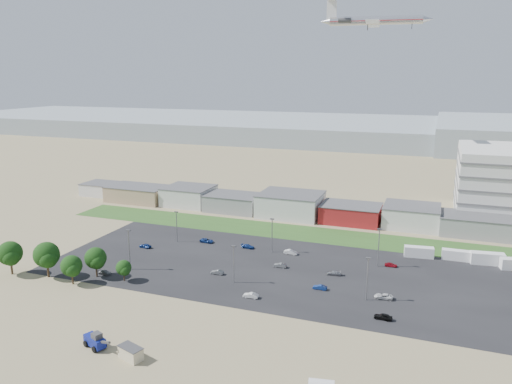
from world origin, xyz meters
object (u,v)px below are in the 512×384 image
at_px(parked_car_5, 145,246).
at_px(parked_car_7, 280,265).
at_px(parked_car_10, 105,272).
at_px(parked_car_12, 334,273).
at_px(parked_car_6, 248,246).
at_px(parked_car_9, 207,241).
at_px(parked_car_13, 251,295).
at_px(tree_far_left, 10,256).
at_px(airliner, 376,20).
at_px(parked_car_8, 391,265).
at_px(telehandler, 95,339).
at_px(parked_car_4, 217,272).
at_px(box_trailer_a, 419,252).
at_px(portable_shed, 131,353).
at_px(parked_car_11, 291,252).
at_px(parked_car_1, 320,287).
at_px(parked_car_0, 384,296).
at_px(parked_car_2, 383,317).

distance_m(parked_car_5, parked_car_7, 42.12).
distance_m(parked_car_10, parked_car_12, 58.63).
height_order(parked_car_6, parked_car_9, parked_car_9).
bearing_deg(parked_car_13, tree_far_left, -84.40).
bearing_deg(parked_car_6, airliner, -15.47).
xyz_separation_m(tree_far_left, airliner, (73.84, 111.16, 65.05)).
relative_size(airliner, parked_car_8, 12.89).
relative_size(telehandler, parked_car_5, 2.08).
height_order(telehandler, parked_car_8, telehandler).
bearing_deg(parked_car_4, tree_far_left, -73.44).
bearing_deg(box_trailer_a, portable_shed, -129.19).
bearing_deg(parked_car_11, portable_shed, 170.12).
height_order(box_trailer_a, parked_car_4, box_trailer_a).
relative_size(parked_car_6, parked_car_13, 1.10).
bearing_deg(parked_car_10, parked_car_9, -20.70).
bearing_deg(parked_car_1, parked_car_5, -101.17).
distance_m(parked_car_8, parked_car_9, 54.70).
relative_size(parked_car_4, parked_car_7, 0.96).
xyz_separation_m(telehandler, parked_car_11, (20.22, 60.77, -0.98)).
bearing_deg(parked_car_9, portable_shed, -162.75).
bearing_deg(portable_shed, telehandler, -168.62).
relative_size(parked_car_0, parked_car_8, 1.31).
height_order(parked_car_4, parked_car_12, parked_car_4).
height_order(box_trailer_a, parked_car_5, box_trailer_a).
distance_m(tree_far_left, parked_car_5, 36.16).
distance_m(portable_shed, parked_car_11, 62.88).
bearing_deg(parked_car_13, telehandler, -35.10).
bearing_deg(parked_car_9, parked_car_8, -87.32).
height_order(telehandler, airliner, airliner).
bearing_deg(telehandler, portable_shed, 14.76).
bearing_deg(parked_car_11, tree_far_left, 122.49).
relative_size(telehandler, parked_car_12, 2.06).
bearing_deg(box_trailer_a, tree_far_left, -159.85).
relative_size(airliner, parked_car_4, 12.37).
relative_size(parked_car_0, parked_car_12, 1.13).
bearing_deg(airliner, telehandler, -109.42).
relative_size(parked_car_7, parked_car_13, 0.98).
height_order(parked_car_5, parked_car_12, parked_car_5).
xyz_separation_m(airliner, parked_car_5, (-52.83, -82.05, -69.36)).
height_order(telehandler, parked_car_4, telehandler).
bearing_deg(parked_car_8, parked_car_0, -179.87).
relative_size(airliner, parked_car_13, 11.63).
relative_size(portable_shed, parked_car_13, 1.31).
height_order(parked_car_10, parked_car_12, parked_car_12).
xyz_separation_m(tree_far_left, parked_car_13, (62.45, 8.16, -4.35)).
bearing_deg(parked_car_1, parked_car_2, 57.47).
bearing_deg(parked_car_5, box_trailer_a, 108.97).
xyz_separation_m(telehandler, parked_car_1, (33.51, 40.09, -1.06)).
bearing_deg(parked_car_12, parked_car_4, -76.33).
distance_m(parked_car_2, parked_car_12, 24.74).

